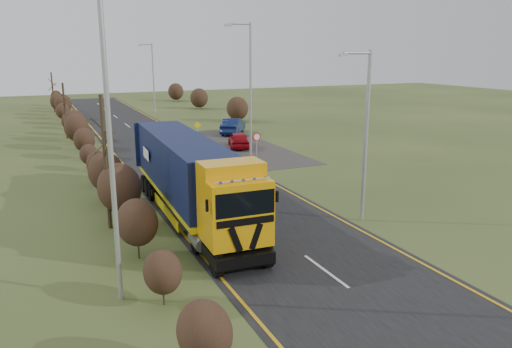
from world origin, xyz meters
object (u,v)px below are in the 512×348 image
object	(u,v)px
lorry	(189,174)
car_red_hatchback	(239,140)
car_blue_sedan	(233,126)
streetlight_near	(365,131)
speed_sign	(257,142)

from	to	relation	value
lorry	car_red_hatchback	size ratio (longest dim) A/B	3.62
car_blue_sedan	streetlight_near	distance (m)	26.64
streetlight_near	speed_sign	world-z (taller)	streetlight_near
lorry	speed_sign	world-z (taller)	lorry
streetlight_near	car_blue_sedan	bearing A→B (deg)	81.56
speed_sign	car_blue_sedan	bearing A→B (deg)	75.66
car_red_hatchback	lorry	bearing A→B (deg)	77.59
car_blue_sedan	streetlight_near	xyz separation A→B (m)	(-3.87, -26.11, 3.57)
speed_sign	lorry	bearing A→B (deg)	-128.89
car_red_hatchback	speed_sign	world-z (taller)	speed_sign
lorry	speed_sign	size ratio (longest dim) A/B	6.37
car_red_hatchback	speed_sign	bearing A→B (deg)	96.92
lorry	streetlight_near	distance (m)	8.37
car_red_hatchback	car_blue_sedan	size ratio (longest dim) A/B	0.85
car_red_hatchback	streetlight_near	world-z (taller)	streetlight_near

